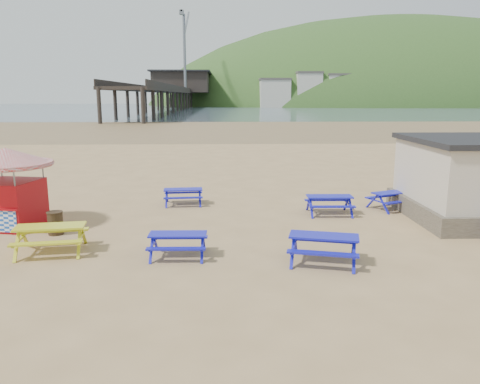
{
  "coord_description": "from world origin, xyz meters",
  "views": [
    {
      "loc": [
        -0.43,
        -16.49,
        4.72
      ],
      "look_at": [
        0.17,
        1.5,
        1.0
      ],
      "focal_mm": 35.0,
      "sensor_mm": 36.0,
      "label": 1
    }
  ],
  "objects_px": {
    "picnic_table_yellow": "(51,239)",
    "ice_cream_kiosk": "(8,178)",
    "picnic_table_blue_b": "(329,205)",
    "picnic_table_blue_a": "(183,197)",
    "litter_bin": "(55,223)"
  },
  "relations": [
    {
      "from": "picnic_table_yellow",
      "to": "ice_cream_kiosk",
      "type": "relative_size",
      "value": 0.59
    },
    {
      "from": "picnic_table_blue_a",
      "to": "litter_bin",
      "type": "distance_m",
      "value": 5.98
    },
    {
      "from": "picnic_table_blue_b",
      "to": "picnic_table_yellow",
      "type": "relative_size",
      "value": 0.82
    },
    {
      "from": "litter_bin",
      "to": "picnic_table_yellow",
      "type": "bearing_deg",
      "value": -74.09
    },
    {
      "from": "ice_cream_kiosk",
      "to": "litter_bin",
      "type": "height_order",
      "value": "ice_cream_kiosk"
    },
    {
      "from": "picnic_table_blue_b",
      "to": "litter_bin",
      "type": "relative_size",
      "value": 2.29
    },
    {
      "from": "picnic_table_blue_a",
      "to": "picnic_table_blue_b",
      "type": "relative_size",
      "value": 0.96
    },
    {
      "from": "picnic_table_yellow",
      "to": "litter_bin",
      "type": "height_order",
      "value": "picnic_table_yellow"
    },
    {
      "from": "litter_bin",
      "to": "picnic_table_blue_b",
      "type": "bearing_deg",
      "value": 13.83
    },
    {
      "from": "picnic_table_blue_a",
      "to": "picnic_table_yellow",
      "type": "height_order",
      "value": "picnic_table_yellow"
    },
    {
      "from": "picnic_table_yellow",
      "to": "picnic_table_blue_a",
      "type": "bearing_deg",
      "value": 53.28
    },
    {
      "from": "picnic_table_blue_b",
      "to": "picnic_table_yellow",
      "type": "xyz_separation_m",
      "value": [
        -9.53,
        -4.42,
        0.05
      ]
    },
    {
      "from": "picnic_table_blue_a",
      "to": "ice_cream_kiosk",
      "type": "relative_size",
      "value": 0.47
    },
    {
      "from": "picnic_table_blue_a",
      "to": "litter_bin",
      "type": "bearing_deg",
      "value": -136.75
    },
    {
      "from": "picnic_table_blue_a",
      "to": "ice_cream_kiosk",
      "type": "xyz_separation_m",
      "value": [
        -5.97,
        -3.38,
        1.48
      ]
    }
  ]
}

